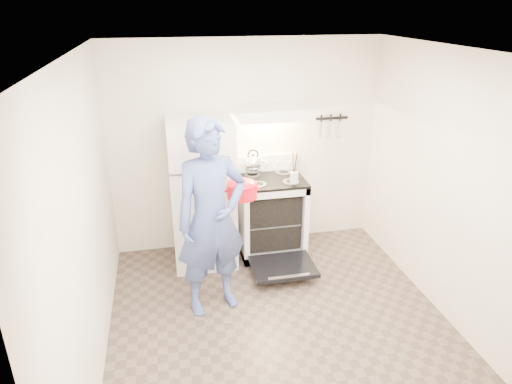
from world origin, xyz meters
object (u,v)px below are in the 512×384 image
(stove_body, at_px, (271,217))
(person, at_px, (212,219))
(dutch_oven, at_px, (242,191))
(tea_kettle, at_px, (253,162))
(refrigerator, at_px, (202,193))

(stove_body, relative_size, person, 0.47)
(dutch_oven, bearing_deg, tea_kettle, 71.03)
(tea_kettle, xyz_separation_m, dutch_oven, (-0.28, -0.81, -0.02))
(person, xyz_separation_m, dutch_oven, (0.35, 0.35, 0.11))
(stove_body, bearing_deg, tea_kettle, 131.63)
(person, bearing_deg, tea_kettle, 43.95)
(tea_kettle, height_order, dutch_oven, tea_kettle)
(refrigerator, xyz_separation_m, dutch_oven, (0.36, -0.59, 0.23))
(person, height_order, dutch_oven, person)
(tea_kettle, bearing_deg, person, -118.60)
(stove_body, xyz_separation_m, tea_kettle, (-0.18, 0.20, 0.64))
(refrigerator, bearing_deg, stove_body, 1.77)
(stove_body, xyz_separation_m, person, (-0.81, -0.96, 0.51))
(refrigerator, bearing_deg, person, -89.82)
(stove_body, height_order, person, person)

